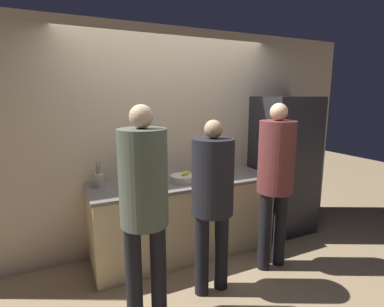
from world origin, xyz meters
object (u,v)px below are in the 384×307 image
(person_center, at_px, (213,191))
(bottle_red, at_px, (224,164))
(utensil_crock, at_px, (99,180))
(person_left, at_px, (144,197))
(cup_blue, at_px, (219,172))
(bottle_dark, at_px, (141,177))
(refrigerator, at_px, (283,165))
(bottle_clear, at_px, (128,178))
(fruit_bowl, at_px, (183,178))
(person_right, at_px, (276,171))

(person_center, distance_m, bottle_red, 1.10)
(person_center, bearing_deg, utensil_crock, 133.01)
(person_left, relative_size, cup_blue, 20.94)
(bottle_dark, height_order, cup_blue, bottle_dark)
(refrigerator, height_order, bottle_clear, refrigerator)
(refrigerator, bearing_deg, bottle_dark, 179.01)
(person_center, xyz_separation_m, fruit_bowl, (0.02, 0.70, -0.06))
(utensil_crock, relative_size, cup_blue, 3.22)
(bottle_dark, bearing_deg, person_center, -61.94)
(fruit_bowl, xyz_separation_m, bottle_dark, (-0.44, 0.10, 0.04))
(person_center, bearing_deg, cup_blue, 55.76)
(cup_blue, bearing_deg, fruit_bowl, -171.92)
(person_center, height_order, fruit_bowl, person_center)
(fruit_bowl, distance_m, utensil_crock, 0.90)
(cup_blue, bearing_deg, utensil_crock, 174.14)
(refrigerator, height_order, utensil_crock, refrigerator)
(person_left, distance_m, bottle_clear, 0.92)
(utensil_crock, distance_m, bottle_red, 1.52)
(refrigerator, height_order, bottle_red, refrigerator)
(person_right, xyz_separation_m, bottle_clear, (-1.36, 0.71, -0.09))
(refrigerator, xyz_separation_m, bottle_red, (-0.85, 0.11, 0.07))
(person_left, height_order, bottle_red, person_left)
(fruit_bowl, bearing_deg, utensil_crock, 166.18)
(bottle_dark, bearing_deg, bottle_red, 4.26)
(person_left, bearing_deg, bottle_dark, 75.33)
(person_right, height_order, bottle_dark, person_right)
(bottle_red, relative_size, cup_blue, 2.96)
(bottle_red, bearing_deg, person_left, -143.04)
(fruit_bowl, xyz_separation_m, utensil_crock, (-0.87, 0.21, 0.03))
(person_left, height_order, person_center, person_left)
(cup_blue, bearing_deg, bottle_clear, 178.81)
(person_right, relative_size, fruit_bowl, 6.30)
(bottle_red, bearing_deg, refrigerator, -7.64)
(refrigerator, relative_size, utensil_crock, 6.67)
(refrigerator, height_order, fruit_bowl, refrigerator)
(person_center, xyz_separation_m, bottle_clear, (-0.57, 0.80, -0.01))
(person_right, height_order, cup_blue, person_right)
(person_center, height_order, bottle_red, person_center)
(fruit_bowl, height_order, cup_blue, fruit_bowl)
(fruit_bowl, relative_size, bottle_clear, 1.21)
(person_right, bearing_deg, fruit_bowl, 141.31)
(person_left, relative_size, person_center, 1.09)
(person_center, relative_size, bottle_clear, 7.06)
(bottle_clear, bearing_deg, person_left, -95.79)
(fruit_bowl, bearing_deg, bottle_red, 15.53)
(refrigerator, distance_m, utensil_crock, 2.37)
(fruit_bowl, xyz_separation_m, bottle_red, (0.64, 0.18, 0.06))
(fruit_bowl, relative_size, cup_blue, 3.30)
(person_center, relative_size, cup_blue, 19.24)
(person_left, xyz_separation_m, cup_blue, (1.19, 0.89, -0.15))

